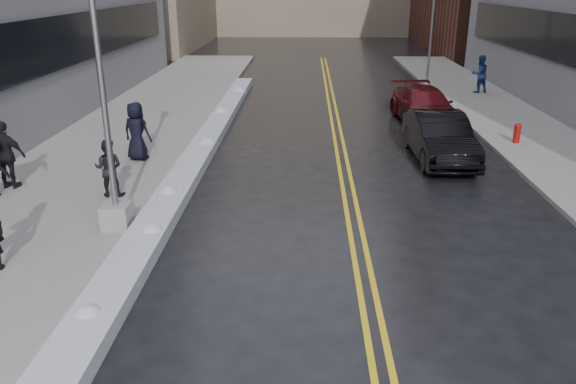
# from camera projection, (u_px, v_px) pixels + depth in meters

# --- Properties ---
(ground) EXTENTS (160.00, 160.00, 0.00)m
(ground) POSITION_uv_depth(u_px,v_px,m) (245.00, 275.00, 11.73)
(ground) COLOR black
(ground) RESTS_ON ground
(sidewalk_west) EXTENTS (5.50, 50.00, 0.15)m
(sidewalk_west) POSITION_uv_depth(u_px,v_px,m) (122.00, 141.00, 21.23)
(sidewalk_west) COLOR gray
(sidewalk_west) RESTS_ON ground
(sidewalk_east) EXTENTS (4.00, 50.00, 0.15)m
(sidewalk_east) POSITION_uv_depth(u_px,v_px,m) (543.00, 145.00, 20.73)
(sidewalk_east) COLOR gray
(sidewalk_east) RESTS_ON ground
(lane_line_left) EXTENTS (0.12, 50.00, 0.01)m
(lane_line_left) POSITION_uv_depth(u_px,v_px,m) (336.00, 145.00, 21.00)
(lane_line_left) COLOR gold
(lane_line_left) RESTS_ON ground
(lane_line_right) EXTENTS (0.12, 50.00, 0.01)m
(lane_line_right) POSITION_uv_depth(u_px,v_px,m) (344.00, 145.00, 20.99)
(lane_line_right) COLOR gold
(lane_line_right) RESTS_ON ground
(snow_ridge) EXTENTS (0.90, 30.00, 0.34)m
(snow_ridge) POSITION_uv_depth(u_px,v_px,m) (198.00, 155.00, 19.23)
(snow_ridge) COLOR silver
(snow_ridge) RESTS_ON ground
(lamppost) EXTENTS (0.65, 0.65, 7.62)m
(lamppost) POSITION_uv_depth(u_px,v_px,m) (107.00, 132.00, 12.81)
(lamppost) COLOR gray
(lamppost) RESTS_ON sidewalk_west
(fire_hydrant) EXTENTS (0.26, 0.26, 0.73)m
(fire_hydrant) POSITION_uv_depth(u_px,v_px,m) (517.00, 132.00, 20.60)
(fire_hydrant) COLOR maroon
(fire_hydrant) RESTS_ON sidewalk_east
(traffic_signal) EXTENTS (0.16, 0.20, 6.00)m
(traffic_signal) POSITION_uv_depth(u_px,v_px,m) (432.00, 24.00, 32.69)
(traffic_signal) COLOR gray
(traffic_signal) RESTS_ON sidewalk_east
(pedestrian_b) EXTENTS (0.80, 0.63, 1.60)m
(pedestrian_b) POSITION_uv_depth(u_px,v_px,m) (109.00, 168.00, 15.40)
(pedestrian_b) COLOR black
(pedestrian_b) RESTS_ON sidewalk_west
(pedestrian_c) EXTENTS (1.08, 0.85, 1.93)m
(pedestrian_c) POSITION_uv_depth(u_px,v_px,m) (137.00, 131.00, 18.47)
(pedestrian_c) COLOR black
(pedestrian_c) RESTS_ON sidewalk_west
(pedestrian_d) EXTENTS (1.19, 0.61, 1.96)m
(pedestrian_d) POSITION_uv_depth(u_px,v_px,m) (6.00, 155.00, 15.91)
(pedestrian_d) COLOR black
(pedestrian_d) RESTS_ON sidewalk_west
(pedestrian_east) EXTENTS (1.13, 1.00, 1.95)m
(pedestrian_east) POSITION_uv_depth(u_px,v_px,m) (480.00, 74.00, 29.67)
(pedestrian_east) COLOR navy
(pedestrian_east) RESTS_ON sidewalk_east
(car_black) EXTENTS (1.80, 4.86, 1.59)m
(car_black) POSITION_uv_depth(u_px,v_px,m) (440.00, 137.00, 19.00)
(car_black) COLOR black
(car_black) RESTS_ON ground
(car_maroon) EXTENTS (2.57, 5.32, 1.49)m
(car_maroon) POSITION_uv_depth(u_px,v_px,m) (424.00, 106.00, 23.94)
(car_maroon) COLOR #480B11
(car_maroon) RESTS_ON ground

